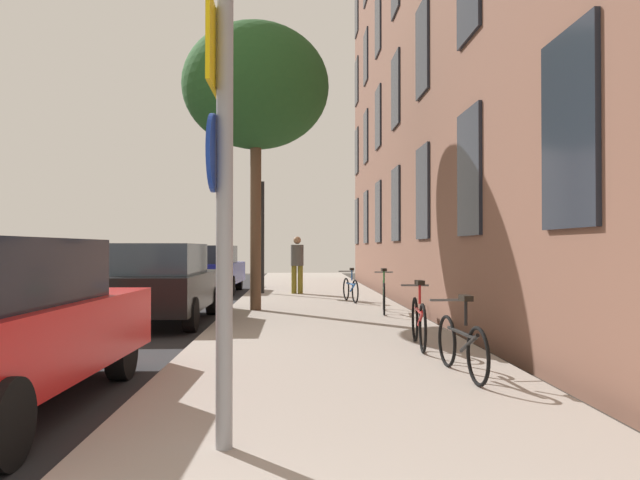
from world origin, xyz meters
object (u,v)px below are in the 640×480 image
Objects in this scene: tree_near at (256,88)px; bicycle_0 at (462,344)px; bicycle_3 at (351,289)px; car_1 at (164,282)px; sign_post at (221,181)px; traffic_light at (259,217)px; car_2 at (210,268)px; bicycle_1 at (419,321)px; bicycle_2 at (384,295)px; pedestrian_0 at (297,261)px.

tree_near is 4.04× the size of bicycle_0.
tree_near is 9.08m from bicycle_0.
car_1 is at bearing -140.39° from bicycle_3.
sign_post is 0.93× the size of traffic_light.
traffic_light is 4.56m from bicycle_3.
car_2 reaches higher than bicycle_0.
car_2 reaches higher than bicycle_1.
sign_post is 1.85× the size of bicycle_2.
car_1 is (-1.78, -1.45, -4.41)m from tree_near.
bicycle_0 is 0.37× the size of car_2.
tree_near is at bearing 110.90° from bicycle_0.
tree_near is 1.50× the size of car_2.
car_1 is at bearing 139.36° from bicycle_1.
sign_post reaches higher than bicycle_1.
tree_near reaches higher than traffic_light.
traffic_light is 6.88m from bicycle_2.
traffic_light is at bearing 92.38° from sign_post.
bicycle_1 is 5.89m from car_1.
sign_post reaches higher than car_2.
pedestrian_0 reaches higher than bicycle_0.
bicycle_2 is 0.40× the size of car_1.
sign_post is 2.10× the size of bicycle_3.
sign_post is 9.29m from bicycle_2.
car_2 is (-2.02, 6.93, -4.41)m from tree_near.
tree_near is 3.69× the size of pedestrian_0.
tree_near is at bearing -73.74° from car_2.
tree_near is 3.93× the size of bicycle_1.
bicycle_3 is (-0.49, 2.68, -0.04)m from bicycle_2.
car_1 reaches higher than bicycle_3.
pedestrian_0 is (-1.78, 12.14, 0.67)m from bicycle_0.
bicycle_0 is at bearing -71.34° from car_2.
bicycle_0 is at bearing -51.83° from car_1.
car_1 reaches higher than bicycle_2.
bicycle_3 is at bearing 80.14° from sign_post.
traffic_light reaches higher than bicycle_3.
sign_post is 1.96× the size of bicycle_1.
bicycle_2 is at bearing 74.26° from sign_post.
sign_post is at bearing -87.62° from traffic_light.
bicycle_2 is 5.96m from pedestrian_0.
tree_near is at bearing 92.29° from sign_post.
bicycle_1 is 4.59m from bicycle_2.
bicycle_2 is (3.09, -5.80, -2.04)m from traffic_light.
bicycle_2 is at bearing 9.28° from car_1.
bicycle_0 is (2.75, -7.22, -4.78)m from tree_near.
sign_post is at bearing -99.86° from bicycle_3.
pedestrian_0 is (0.59, 14.44, -0.87)m from sign_post.
bicycle_0 is at bearing -76.40° from traffic_light.
pedestrian_0 is at bearing 115.58° from bicycle_3.
pedestrian_0 is at bearing 108.62° from bicycle_2.
bicycle_3 is 0.36× the size of car_2.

